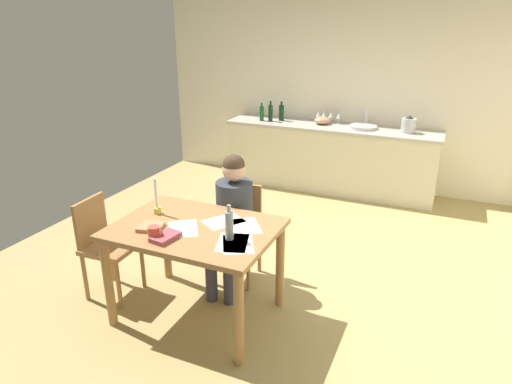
% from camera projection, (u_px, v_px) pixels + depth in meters
% --- Properties ---
extents(ground_plane, '(5.20, 5.20, 0.04)m').
position_uv_depth(ground_plane, '(268.00, 261.00, 4.55)').
color(ground_plane, tan).
extents(wall_back, '(5.20, 0.12, 2.60)m').
position_uv_depth(wall_back, '(340.00, 92.00, 6.30)').
color(wall_back, silver).
rests_on(wall_back, ground).
extents(kitchen_counter, '(2.87, 0.64, 0.90)m').
position_uv_depth(kitchen_counter, '(330.00, 157.00, 6.30)').
color(kitchen_counter, beige).
rests_on(kitchen_counter, ground).
extents(dining_table, '(1.23, 0.89, 0.78)m').
position_uv_depth(dining_table, '(195.00, 241.00, 3.48)').
color(dining_table, '#9E7042').
rests_on(dining_table, ground).
extents(chair_at_table, '(0.44, 0.44, 0.86)m').
position_uv_depth(chair_at_table, '(238.00, 228.00, 4.12)').
color(chair_at_table, '#9E7042').
rests_on(chair_at_table, ground).
extents(person_seated, '(0.36, 0.61, 1.19)m').
position_uv_depth(person_seated, '(232.00, 214.00, 3.92)').
color(person_seated, '#333842').
rests_on(person_seated, ground).
extents(chair_side_empty, '(0.42, 0.42, 0.86)m').
position_uv_depth(chair_side_empty, '(105.00, 243.00, 3.84)').
color(chair_side_empty, '#9E7042').
rests_on(chair_side_empty, ground).
extents(coffee_mug, '(0.12, 0.08, 0.09)m').
position_uv_depth(coffee_mug, '(154.00, 233.00, 3.23)').
color(coffee_mug, '#D84C3F').
rests_on(coffee_mug, dining_table).
extents(candlestick, '(0.06, 0.06, 0.30)m').
position_uv_depth(candlestick, '(157.00, 204.00, 3.63)').
color(candlestick, gold).
rests_on(candlestick, dining_table).
extents(book_magazine, '(0.21, 0.21, 0.03)m').
position_uv_depth(book_magazine, '(151.00, 227.00, 3.39)').
color(book_magazine, '#B87B53').
rests_on(book_magazine, dining_table).
extents(book_cookery, '(0.16, 0.23, 0.03)m').
position_uv_depth(book_cookery, '(166.00, 237.00, 3.23)').
color(book_cookery, '#99454D').
rests_on(book_cookery, dining_table).
extents(paper_letter, '(0.29, 0.35, 0.00)m').
position_uv_depth(paper_letter, '(233.00, 243.00, 3.19)').
color(paper_letter, white).
rests_on(paper_letter, dining_table).
extents(paper_bill, '(0.34, 0.36, 0.00)m').
position_uv_depth(paper_bill, '(245.00, 226.00, 3.44)').
color(paper_bill, white).
rests_on(paper_bill, dining_table).
extents(paper_envelope, '(0.34, 0.36, 0.00)m').
position_uv_depth(paper_envelope, '(224.00, 221.00, 3.52)').
color(paper_envelope, white).
rests_on(paper_envelope, dining_table).
extents(paper_receipt, '(0.34, 0.36, 0.00)m').
position_uv_depth(paper_receipt, '(183.00, 229.00, 3.40)').
color(paper_receipt, white).
rests_on(paper_receipt, dining_table).
extents(paper_notice, '(0.33, 0.36, 0.00)m').
position_uv_depth(paper_notice, '(238.00, 244.00, 3.16)').
color(paper_notice, white).
rests_on(paper_notice, dining_table).
extents(wine_bottle_on_table, '(0.06, 0.06, 0.26)m').
position_uv_depth(wine_bottle_on_table, '(229.00, 225.00, 3.20)').
color(wine_bottle_on_table, '#8C999E').
rests_on(wine_bottle_on_table, dining_table).
extents(sink_unit, '(0.36, 0.36, 0.24)m').
position_uv_depth(sink_unit, '(363.00, 127.00, 5.97)').
color(sink_unit, '#B2B7BC').
rests_on(sink_unit, kitchen_counter).
extents(bottle_oil, '(0.06, 0.06, 0.25)m').
position_uv_depth(bottle_oil, '(262.00, 113.00, 6.40)').
color(bottle_oil, '#194C23').
rests_on(bottle_oil, kitchen_counter).
extents(bottle_vinegar, '(0.06, 0.06, 0.28)m').
position_uv_depth(bottle_vinegar, '(271.00, 113.00, 6.36)').
color(bottle_vinegar, black).
rests_on(bottle_vinegar, kitchen_counter).
extents(bottle_wine_red, '(0.07, 0.07, 0.27)m').
position_uv_depth(bottle_wine_red, '(281.00, 112.00, 6.40)').
color(bottle_wine_red, black).
rests_on(bottle_wine_red, kitchen_counter).
extents(mixing_bowl, '(0.22, 0.22, 0.10)m').
position_uv_depth(mixing_bowl, '(322.00, 120.00, 6.21)').
color(mixing_bowl, tan).
rests_on(mixing_bowl, kitchen_counter).
extents(stovetop_kettle, '(0.18, 0.18, 0.22)m').
position_uv_depth(stovetop_kettle, '(409.00, 125.00, 5.73)').
color(stovetop_kettle, '#B7BABF').
rests_on(stovetop_kettle, kitchen_counter).
extents(wine_glass_near_sink, '(0.07, 0.07, 0.15)m').
position_uv_depth(wine_glass_near_sink, '(339.00, 116.00, 6.20)').
color(wine_glass_near_sink, silver).
rests_on(wine_glass_near_sink, kitchen_counter).
extents(wine_glass_by_kettle, '(0.07, 0.07, 0.15)m').
position_uv_depth(wine_glass_by_kettle, '(331.00, 115.00, 6.24)').
color(wine_glass_by_kettle, silver).
rests_on(wine_glass_by_kettle, kitchen_counter).
extents(wine_glass_back_left, '(0.07, 0.07, 0.15)m').
position_uv_depth(wine_glass_back_left, '(324.00, 115.00, 6.28)').
color(wine_glass_back_left, silver).
rests_on(wine_glass_back_left, kitchen_counter).
extents(wine_glass_back_right, '(0.07, 0.07, 0.15)m').
position_uv_depth(wine_glass_back_right, '(319.00, 114.00, 6.31)').
color(wine_glass_back_right, silver).
rests_on(wine_glass_back_right, kitchen_counter).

